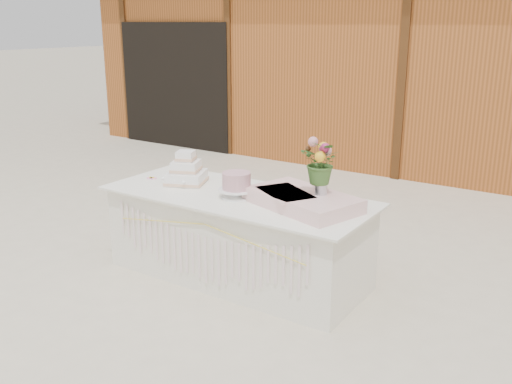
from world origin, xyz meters
TOP-DOWN VIEW (x-y plane):
  - ground at (0.00, 0.00)m, footprint 80.00×80.00m
  - barn at (-0.01, 5.99)m, footprint 12.60×4.60m
  - cake_table at (0.00, -0.00)m, footprint 2.40×1.00m
  - wedding_cake at (-0.60, 0.04)m, footprint 0.44×0.44m
  - pink_cake_stand at (0.05, -0.07)m, footprint 0.31×0.31m
  - satin_runner at (0.63, 0.02)m, footprint 1.03×0.77m
  - flower_vase at (0.77, 0.07)m, footprint 0.10×0.10m
  - bouquet at (0.77, 0.07)m, footprint 0.33×0.29m
  - loose_flowers at (-0.98, 0.14)m, footprint 0.15×0.34m

SIDE VIEW (x-z plane):
  - ground at x=0.00m, z-range 0.00..0.00m
  - cake_table at x=0.00m, z-range 0.00..0.77m
  - loose_flowers at x=-0.98m, z-range 0.77..0.79m
  - satin_runner at x=0.63m, z-range 0.77..0.88m
  - wedding_cake at x=-0.60m, z-range 0.72..1.03m
  - pink_cake_stand at x=0.05m, z-range 0.78..1.01m
  - flower_vase at x=0.77m, z-range 0.88..1.02m
  - bouquet at x=0.77m, z-range 1.02..1.38m
  - barn at x=-0.01m, z-range 0.03..3.33m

